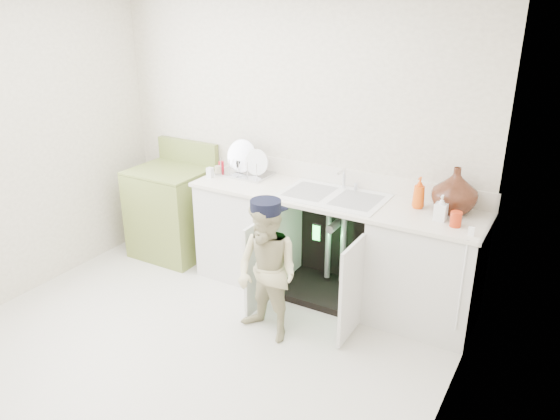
{
  "coord_description": "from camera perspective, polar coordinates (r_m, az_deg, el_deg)",
  "views": [
    {
      "loc": [
        2.24,
        -2.58,
        2.43
      ],
      "look_at": [
        0.35,
        0.7,
        0.92
      ],
      "focal_mm": 35.0,
      "sensor_mm": 36.0,
      "label": 1
    }
  ],
  "objects": [
    {
      "name": "room_shell",
      "position": [
        3.62,
        -10.38,
        2.37
      ],
      "size": [
        6.0,
        5.5,
        1.26
      ],
      "color": "silver",
      "rests_on": "ground"
    },
    {
      "name": "counter_run",
      "position": [
        4.58,
        5.77,
        -3.56
      ],
      "size": [
        2.44,
        1.02,
        1.25
      ],
      "color": "silver",
      "rests_on": "ground"
    },
    {
      "name": "repair_worker",
      "position": [
        3.99,
        -1.34,
        -6.44
      ],
      "size": [
        0.6,
        0.71,
        1.08
      ],
      "rotation": [
        0.0,
        0.0,
        -0.23
      ],
      "color": "#C5BD8E",
      "rests_on": "ground"
    },
    {
      "name": "ground",
      "position": [
        4.19,
        -9.2,
        -13.95
      ],
      "size": [
        3.5,
        3.5,
        0.0
      ],
      "primitive_type": "plane",
      "color": "beige",
      "rests_on": "ground"
    },
    {
      "name": "avocado_stove",
      "position": [
        5.43,
        -11.1,
        -0.03
      ],
      "size": [
        0.7,
        0.65,
        1.09
      ],
      "color": "olive",
      "rests_on": "ground"
    }
  ]
}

